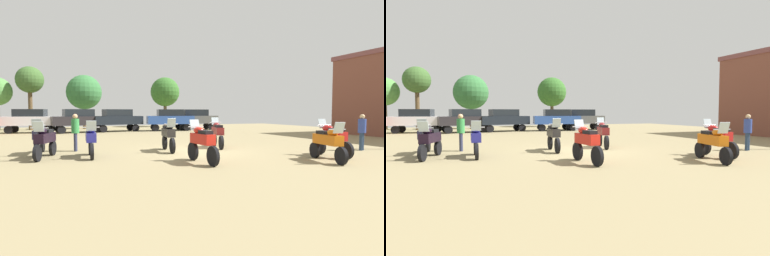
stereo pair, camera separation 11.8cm
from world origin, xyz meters
TOP-DOWN VIEW (x-y plane):
  - ground_plane at (0.00, 0.00)m, footprint 44.00×52.00m
  - motorcycle_1 at (-0.99, -3.25)m, footprint 0.62×2.13m
  - motorcycle_2 at (-1.13, 0.19)m, footprint 0.62×2.16m
  - motorcycle_4 at (4.42, -3.79)m, footprint 0.62×2.11m
  - motorcycle_5 at (1.57, 0.63)m, footprint 0.76×2.15m
  - motorcycle_6 at (-4.50, -0.41)m, footprint 0.62×2.08m
  - motorcycle_7 at (-6.14, -0.07)m, footprint 0.80×2.20m
  - motorcycle_8 at (-6.44, 1.26)m, footprint 0.62×2.29m
  - motorcycle_9 at (3.37, -4.61)m, footprint 0.78×2.21m
  - car_1 at (6.26, 14.94)m, footprint 4.44×2.16m
  - car_2 at (-1.23, 15.16)m, footprint 4.54×2.49m
  - car_3 at (-4.53, 14.78)m, footprint 4.55×2.52m
  - car_5 at (-8.29, 15.88)m, footprint 4.53×2.47m
  - car_6 at (3.57, 14.51)m, footprint 4.51×2.38m
  - person_1 at (-5.02, 1.82)m, footprint 0.37×0.37m
  - person_2 at (7.27, -2.83)m, footprint 0.43×0.43m
  - tree_4 at (-3.78, 20.74)m, footprint 3.55×3.55m
  - tree_5 at (5.36, 22.00)m, footprint 3.43×3.43m
  - tree_6 at (-8.75, 20.55)m, footprint 2.56×2.56m

SIDE VIEW (x-z plane):
  - ground_plane at x=0.00m, z-range 0.00..0.02m
  - motorcycle_9 at x=3.37m, z-range 0.01..1.45m
  - motorcycle_6 at x=-4.50m, z-range 0.00..1.46m
  - motorcycle_7 at x=-6.14m, z-range 0.01..1.46m
  - motorcycle_4 at x=4.42m, z-range 0.00..1.50m
  - motorcycle_5 at x=1.57m, z-range 0.01..1.50m
  - motorcycle_1 at x=-0.99m, z-range 0.00..1.51m
  - motorcycle_2 at x=-1.13m, z-range 0.00..1.51m
  - motorcycle_8 at x=-6.44m, z-range 0.01..1.52m
  - person_2 at x=7.27m, z-range 0.16..1.83m
  - person_1 at x=-5.02m, z-range 0.16..1.85m
  - car_1 at x=6.26m, z-range 0.19..2.19m
  - car_2 at x=-1.23m, z-range 0.19..2.19m
  - car_3 at x=-4.53m, z-range 0.19..2.19m
  - car_5 at x=-8.29m, z-range 0.19..2.19m
  - car_6 at x=3.57m, z-range 0.19..2.19m
  - tree_4 at x=-3.78m, z-range 1.01..6.60m
  - tree_5 at x=5.36m, z-range 1.20..7.05m
  - tree_6 at x=-8.75m, z-range 1.72..7.89m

